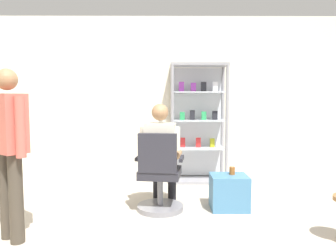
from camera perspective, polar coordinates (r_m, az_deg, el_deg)
The scene contains 7 objects.
back_wall at distance 5.57m, azimuth 0.91°, elevation 4.81°, with size 6.00×0.10×2.70m, color silver.
display_cabinet_main at distance 5.37m, azimuth 5.23°, elevation 0.71°, with size 0.90×0.45×1.90m.
office_chair at distance 3.96m, azimuth -1.49°, elevation -9.22°, with size 0.59×0.56×0.96m.
seated_shopkeeper at distance 4.05m, azimuth -1.16°, elevation -4.29°, with size 0.52×0.60×1.29m.
storage_crate at distance 4.16m, azimuth 10.55°, elevation -11.21°, with size 0.45×0.38×0.42m, color teal.
tea_glass at distance 4.14m, azimuth 11.08°, elevation -7.63°, with size 0.07×0.07×0.10m, color brown.
standing_customer at distance 3.42m, azimuth -25.87°, elevation -2.77°, with size 0.43×0.40×1.63m.
Camera 1 is at (-0.12, -2.57, 1.36)m, focal length 35.11 mm.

